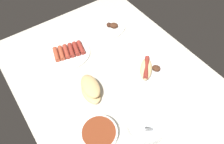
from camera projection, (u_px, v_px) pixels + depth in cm
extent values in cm
cube|color=beige|center=(115.00, 80.00, 106.75)|extent=(120.00, 90.00, 3.00)
ellipsoid|color=#DBB77A|center=(91.00, 92.00, 98.79)|extent=(14.47, 9.40, 3.60)
ellipsoid|color=tan|center=(91.00, 87.00, 96.26)|extent=(14.69, 9.86, 3.60)
cylinder|color=silver|center=(146.00, 126.00, 87.55)|extent=(15.77, 15.77, 6.36)
cylinder|color=beige|center=(146.00, 124.00, 86.53)|extent=(13.88, 13.88, 2.86)
cube|color=#B7B7BC|center=(150.00, 130.00, 80.27)|extent=(1.24, 9.25, 13.96)
cylinder|color=white|center=(145.00, 72.00, 107.43)|extent=(24.16, 24.16, 1.00)
ellipsoid|color=#E5C689|center=(146.00, 69.00, 105.25)|extent=(14.11, 14.04, 4.40)
cylinder|color=maroon|center=(146.00, 67.00, 104.28)|extent=(11.09, 10.99, 2.40)
ellipsoid|color=#472819|center=(156.00, 68.00, 106.43)|extent=(5.64, 5.40, 2.80)
cylinder|color=white|center=(69.00, 53.00, 115.07)|extent=(22.69, 22.69, 1.00)
cylinder|color=#AD472D|center=(56.00, 54.00, 112.18)|extent=(9.58, 4.94, 2.49)
cylinder|color=#AD472D|center=(61.00, 53.00, 112.78)|extent=(9.58, 4.96, 2.49)
cylinder|color=#9E3828|center=(66.00, 51.00, 113.37)|extent=(9.58, 4.94, 2.49)
cylinder|color=maroon|center=(71.00, 50.00, 113.97)|extent=(9.57, 5.10, 2.49)
cylinder|color=maroon|center=(76.00, 49.00, 114.56)|extent=(9.58, 4.82, 2.49)
cylinder|color=maroon|center=(81.00, 47.00, 115.16)|extent=(9.57, 4.42, 2.49)
cylinder|color=white|center=(99.00, 134.00, 86.44)|extent=(15.42, 15.42, 4.42)
cylinder|color=maroon|center=(99.00, 132.00, 84.99)|extent=(13.88, 13.88, 1.00)
cylinder|color=white|center=(108.00, 27.00, 127.71)|extent=(20.62, 20.62, 1.00)
ellipsoid|color=#472819|center=(114.00, 25.00, 125.57)|extent=(6.24, 6.39, 2.83)
ellipsoid|color=#381E14|center=(109.00, 25.00, 126.48)|extent=(4.62, 4.48, 2.05)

